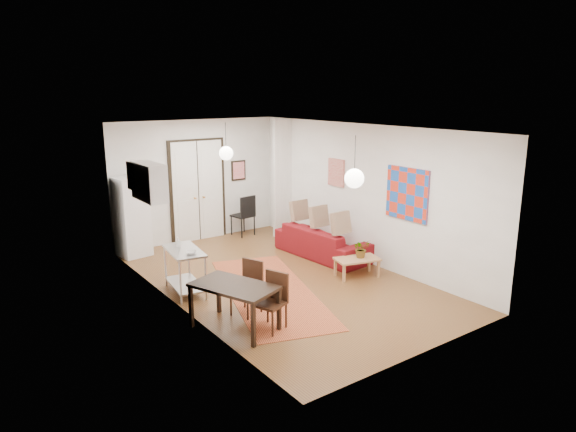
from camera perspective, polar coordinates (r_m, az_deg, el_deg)
floor at (r=9.98m, az=-0.91°, el=-7.08°), size 7.00×7.00×0.00m
ceiling at (r=9.35m, az=-0.98°, el=9.77°), size 4.20×7.00×0.02m
wall_back at (r=12.55m, az=-10.11°, el=3.89°), size 4.20×0.02×2.90m
wall_front at (r=7.07m, az=15.49°, el=-4.01°), size 4.20×0.02×2.90m
wall_left at (r=8.57m, az=-12.55°, el=-0.74°), size 0.02×7.00×2.90m
wall_right at (r=10.87m, az=8.20°, el=2.47°), size 0.02×7.00×2.90m
double_doors at (r=12.55m, az=-9.97°, el=2.74°), size 1.44×0.06×2.50m
stub_partition at (r=12.65m, az=-0.64°, el=4.19°), size 0.50×0.10×2.90m
wall_cabinet at (r=9.92m, az=-15.18°, el=3.70°), size 0.35×1.00×0.70m
painting_popart at (r=9.97m, az=13.10°, el=2.41°), size 0.05×1.00×1.00m
painting_abstract at (r=11.37m, az=5.38°, el=4.84°), size 0.05×0.50×0.60m
poster_back at (r=13.02m, az=-5.51°, el=5.07°), size 0.40×0.03×0.50m
print_left at (r=10.32m, az=-16.97°, el=4.24°), size 0.03×0.44×0.54m
pendant_back at (r=11.11m, az=-6.89°, el=6.94°), size 0.30×0.30×0.80m
pendant_front at (r=7.88m, az=7.38°, el=4.17°), size 0.30×0.30×0.80m
kilim_rug at (r=9.43m, az=-2.10°, el=-8.33°), size 2.54×4.09×0.01m
sofa at (r=11.29m, az=3.82°, el=-2.86°), size 1.04×2.32×0.66m
coffee_table at (r=10.13m, az=7.69°, el=-4.94°), size 0.94×0.67×0.37m
potted_plant at (r=10.12m, az=8.14°, el=-3.58°), size 0.39×0.36×0.37m
kitchen_counter at (r=9.38m, az=-11.40°, el=-5.45°), size 0.67×1.12×0.81m
bowl at (r=9.02m, az=-10.71°, el=-4.01°), size 0.24×0.24×0.05m
soap_bottle at (r=9.48m, az=-12.14°, el=-2.82°), size 0.10×0.10×0.17m
fridge at (r=11.70m, az=-16.97°, el=-0.09°), size 0.70×0.70×1.75m
dining_table at (r=7.84m, az=-5.99°, el=-8.14°), size 1.15×1.46×0.71m
dining_chair_near at (r=8.43m, az=-5.01°, el=-7.43°), size 0.54×0.65×0.88m
dining_chair_far at (r=7.88m, az=-2.38°, el=-8.95°), size 0.54×0.65×0.88m
black_side_chair at (r=12.98m, az=-5.29°, el=0.56°), size 0.53×0.54×1.03m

